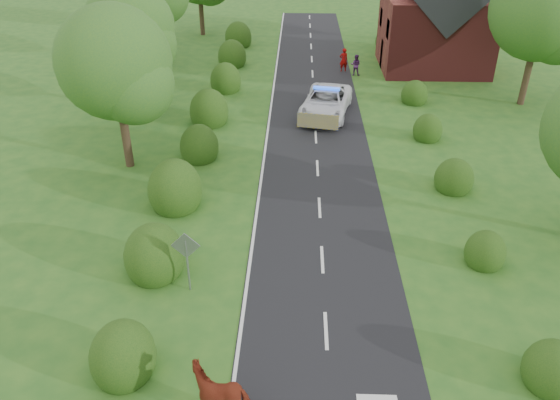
{
  "coord_description": "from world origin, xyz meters",
  "views": [
    {
      "loc": [
        -1.09,
        -13.7,
        13.3
      ],
      "look_at": [
        -1.79,
        6.47,
        1.3
      ],
      "focal_mm": 35.0,
      "sensor_mm": 36.0,
      "label": 1
    }
  ],
  "objects_px": {
    "road_sign": "(186,254)",
    "cow": "(222,393)",
    "pedestrian_red": "(344,60)",
    "pedestrian_purple": "(356,65)",
    "police_van": "(326,102)"
  },
  "relations": [
    {
      "from": "road_sign",
      "to": "cow",
      "type": "bearing_deg",
      "value": -70.14
    },
    {
      "from": "pedestrian_purple",
      "to": "cow",
      "type": "bearing_deg",
      "value": 92.29
    },
    {
      "from": "cow",
      "to": "police_van",
      "type": "xyz_separation_m",
      "value": [
        3.78,
        22.92,
        0.1
      ]
    },
    {
      "from": "road_sign",
      "to": "pedestrian_purple",
      "type": "height_order",
      "value": "road_sign"
    },
    {
      "from": "road_sign",
      "to": "cow",
      "type": "relative_size",
      "value": 1.22
    },
    {
      "from": "cow",
      "to": "pedestrian_purple",
      "type": "distance_m",
      "value": 31.83
    },
    {
      "from": "road_sign",
      "to": "pedestrian_purple",
      "type": "xyz_separation_m",
      "value": [
        8.29,
        25.88,
        -0.85
      ]
    },
    {
      "from": "cow",
      "to": "pedestrian_red",
      "type": "relative_size",
      "value": 1.14
    },
    {
      "from": "road_sign",
      "to": "pedestrian_purple",
      "type": "distance_m",
      "value": 27.19
    },
    {
      "from": "pedestrian_purple",
      "to": "road_sign",
      "type": "bearing_deg",
      "value": 86.07
    },
    {
      "from": "road_sign",
      "to": "cow",
      "type": "height_order",
      "value": "road_sign"
    },
    {
      "from": "cow",
      "to": "police_van",
      "type": "bearing_deg",
      "value": 173.98
    },
    {
      "from": "cow",
      "to": "pedestrian_red",
      "type": "distance_m",
      "value": 32.55
    },
    {
      "from": "cow",
      "to": "pedestrian_purple",
      "type": "relative_size",
      "value": 1.3
    },
    {
      "from": "road_sign",
      "to": "police_van",
      "type": "xyz_separation_m",
      "value": [
        5.7,
        17.61,
        -0.81
      ]
    }
  ]
}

